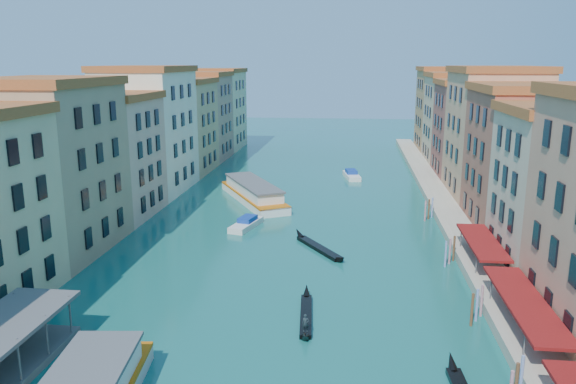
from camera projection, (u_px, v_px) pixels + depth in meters
name	position (u px, v px, depth m)	size (l,w,h in m)	color
left_bank_palazzos	(134.00, 139.00, 88.30)	(12.80, 128.40, 21.00)	beige
right_bank_palazzos	(502.00, 145.00, 82.33)	(12.80, 128.40, 21.00)	brown
quay	(442.00, 204.00, 85.33)	(4.00, 140.00, 1.00)	#A9A389
restaurant_awnings	(527.00, 305.00, 44.11)	(3.20, 44.55, 3.12)	maroon
mooring_poles_right	(470.00, 294.00, 50.45)	(1.44, 54.24, 3.20)	brown
vaporetto_far	(253.00, 192.00, 89.01)	(13.96, 20.46, 3.08)	white
gondola_fore	(306.00, 314.00, 48.57)	(1.56, 10.54, 2.10)	black
gondola_far	(318.00, 246.00, 66.27)	(7.29, 10.47, 1.69)	black
motorboat_mid	(246.00, 223.00, 74.96)	(3.78, 7.13, 1.41)	white
motorboat_far	(352.00, 175.00, 106.81)	(3.62, 7.64, 1.52)	white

